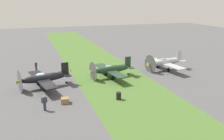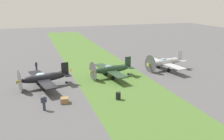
# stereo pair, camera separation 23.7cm
# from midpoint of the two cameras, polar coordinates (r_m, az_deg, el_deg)

# --- Properties ---
(ground_plane) EXTENTS (160.00, 160.00, 0.00)m
(ground_plane) POSITION_cam_midpoint_polar(r_m,az_deg,el_deg) (35.69, -15.24, -3.65)
(ground_plane) COLOR #515154
(grass_verge) EXTENTS (120.00, 11.00, 0.01)m
(grass_verge) POSITION_cam_midpoint_polar(r_m,az_deg,el_deg) (37.46, 0.41, -2.15)
(grass_verge) COLOR #476B2D
(grass_verge) RESTS_ON ground
(airplane_lead) EXTENTS (9.20, 7.35, 3.26)m
(airplane_lead) POSITION_cam_midpoint_polar(r_m,az_deg,el_deg) (34.90, -15.24, -1.73)
(airplane_lead) COLOR black
(airplane_lead) RESTS_ON ground
(airplane_wingman) EXTENTS (8.85, 7.03, 3.13)m
(airplane_wingman) POSITION_cam_midpoint_polar(r_m,az_deg,el_deg) (38.00, -0.06, 0.17)
(airplane_wingman) COLOR #233D28
(airplane_wingman) RESTS_ON ground
(airplane_trail) EXTENTS (9.24, 7.35, 3.27)m
(airplane_trail) POSITION_cam_midpoint_polar(r_m,az_deg,el_deg) (43.14, 12.29, 1.77)
(airplane_trail) COLOR #B2B7BC
(airplane_trail) RESTS_ON ground
(ground_crew_chief) EXTENTS (0.38, 0.63, 1.73)m
(ground_crew_chief) POSITION_cam_midpoint_polar(r_m,az_deg,el_deg) (27.83, -15.13, -7.21)
(ground_crew_chief) COLOR #2D3342
(ground_crew_chief) RESTS_ON ground
(ground_crew_mechanic) EXTENTS (0.54, 0.41, 1.73)m
(ground_crew_mechanic) POSITION_cam_midpoint_polar(r_m,az_deg,el_deg) (43.25, -16.82, 0.86)
(ground_crew_mechanic) COLOR #2D3342
(ground_crew_mechanic) RESTS_ON ground
(fuel_drum) EXTENTS (0.60, 0.60, 0.90)m
(fuel_drum) POSITION_cam_midpoint_polar(r_m,az_deg,el_deg) (29.90, 1.66, -5.97)
(fuel_drum) COLOR black
(fuel_drum) RESTS_ON ground
(supply_crate) EXTENTS (1.03, 1.03, 0.64)m
(supply_crate) POSITION_cam_midpoint_polar(r_m,az_deg,el_deg) (29.45, -10.61, -6.86)
(supply_crate) COLOR olive
(supply_crate) RESTS_ON ground
(runway_marker_cone) EXTENTS (0.36, 0.36, 0.44)m
(runway_marker_cone) POSITION_cam_midpoint_polar(r_m,az_deg,el_deg) (42.38, -9.33, 0.07)
(runway_marker_cone) COLOR orange
(runway_marker_cone) RESTS_ON ground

